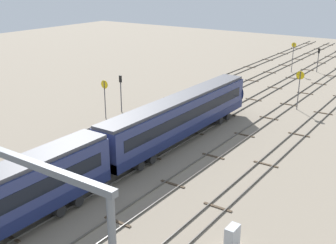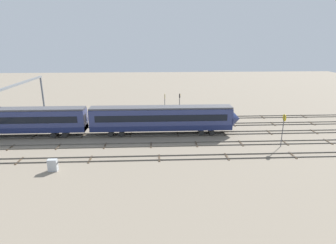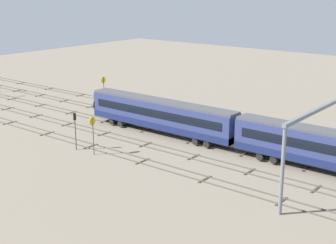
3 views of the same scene
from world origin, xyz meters
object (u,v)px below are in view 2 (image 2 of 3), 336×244
(relay_cabinet, at_px, (53,165))
(speed_sign_mid_trackside, at_px, (283,125))
(overhead_gantry, at_px, (11,97))
(speed_sign_far_trackside, at_px, (165,101))
(signal_light_trackside_approach, at_px, (180,101))

(relay_cabinet, bearing_deg, speed_sign_mid_trackside, 11.45)
(overhead_gantry, xyz_separation_m, speed_sign_far_trackside, (25.49, 11.76, -3.61))
(speed_sign_far_trackside, relative_size, relay_cabinet, 3.12)
(speed_sign_mid_trackside, xyz_separation_m, relay_cabinet, (-32.18, -6.52, -2.71))
(overhead_gantry, height_order, speed_sign_mid_trackside, overhead_gantry)
(speed_sign_mid_trackside, height_order, relay_cabinet, speed_sign_mid_trackside)
(signal_light_trackside_approach, xyz_separation_m, relay_cabinet, (-18.17, -25.12, -2.37))
(speed_sign_far_trackside, bearing_deg, relay_cabinet, -121.01)
(overhead_gantry, xyz_separation_m, signal_light_trackside_approach, (28.64, 11.88, -3.72))
(speed_sign_far_trackside, distance_m, signal_light_trackside_approach, 3.15)
(overhead_gantry, xyz_separation_m, speed_sign_mid_trackside, (42.65, -6.71, -3.38))
(relay_cabinet, bearing_deg, signal_light_trackside_approach, 54.11)
(overhead_gantry, relative_size, speed_sign_mid_trackside, 4.94)
(speed_sign_far_trackside, bearing_deg, speed_sign_mid_trackside, -47.13)
(relay_cabinet, bearing_deg, speed_sign_far_trackside, 58.99)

